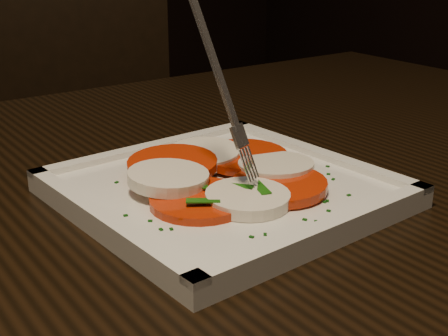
{
  "coord_description": "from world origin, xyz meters",
  "views": [
    {
      "loc": [
        -0.19,
        -0.57,
        0.97
      ],
      "look_at": [
        0.1,
        -0.13,
        0.78
      ],
      "focal_mm": 50.0,
      "sensor_mm": 36.0,
      "label": 1
    }
  ],
  "objects": [
    {
      "name": "table",
      "position": [
        0.16,
        -0.05,
        0.65
      ],
      "size": [
        1.23,
        0.85,
        0.75
      ],
      "rotation": [
        0.0,
        0.0,
        0.04
      ],
      "color": "black",
      "rests_on": "ground"
    },
    {
      "name": "chair",
      "position": [
        0.3,
        0.74,
        0.53
      ],
      "size": [
        0.52,
        0.52,
        0.93
      ],
      "rotation": [
        0.0,
        0.0,
        -0.28
      ],
      "color": "black",
      "rests_on": "ground"
    },
    {
      "name": "plate",
      "position": [
        0.1,
        -0.13,
        0.76
      ],
      "size": [
        0.29,
        0.29,
        0.01
      ],
      "primitive_type": "cube",
      "rotation": [
        0.0,
        0.0,
        0.1
      ],
      "color": "silver",
      "rests_on": "table"
    },
    {
      "name": "caprese_salad",
      "position": [
        0.1,
        -0.13,
        0.77
      ],
      "size": [
        0.21,
        0.22,
        0.02
      ],
      "color": "#BC1F04",
      "rests_on": "plate"
    },
    {
      "name": "fork",
      "position": [
        0.08,
        -0.14,
        0.86
      ],
      "size": [
        0.05,
        0.07,
        0.15
      ],
      "primitive_type": null,
      "rotation": [
        0.0,
        0.0,
        0.44
      ],
      "color": "white",
      "rests_on": "caprese_salad"
    }
  ]
}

